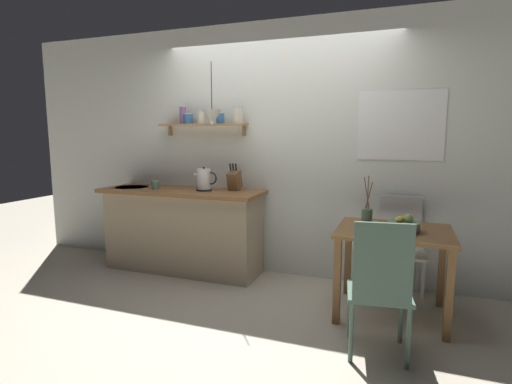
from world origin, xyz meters
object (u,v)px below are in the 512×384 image
Objects in this scene: dining_chair_near at (380,285)px; coffee_mug_by_sink at (155,185)px; dining_table at (393,244)px; pendant_lamp at (212,117)px; electric_kettle at (204,180)px; dining_chair_far at (400,242)px; fruit_bowl at (404,225)px; twig_vase at (367,216)px; knife_block at (234,180)px.

coffee_mug_by_sink is (-2.46, 1.03, 0.44)m from dining_chair_near.
pendant_lamp is at bearing 170.93° from dining_table.
dining_table is at bearing -10.45° from electric_kettle.
dining_chair_far is at bearing 3.54° from electric_kettle.
fruit_bowl is at bearing 79.33° from dining_chair_near.
electric_kettle is (-1.90, 1.11, 0.51)m from dining_chair_near.
pendant_lamp is at bearing -174.04° from dining_chair_far.
fruit_bowl is at bearing -9.87° from pendant_lamp.
twig_vase is (-0.30, 0.11, 0.02)m from fruit_bowl.
dining_table is at bearing -6.31° from coffee_mug_by_sink.
twig_vase is at bearing -16.50° from knife_block.
dining_chair_near reaches higher than fruit_bowl.
dining_chair_far is at bearing 56.13° from twig_vase.
dining_chair_near is 8.25× the size of coffee_mug_by_sink.
fruit_bowl is 2.08m from electric_kettle.
twig_vase is at bearing -123.87° from dining_chair_far.
dining_chair_near is at bearing -30.66° from pendant_lamp.
coffee_mug_by_sink is (-2.59, 0.32, 0.17)m from fruit_bowl.
dining_chair_far is 0.59m from twig_vase.
coffee_mug_by_sink is at bearing -171.68° from electric_kettle.
dining_chair_near is 2.26m from electric_kettle.
electric_kettle is (-2.00, -0.12, 0.52)m from dining_chair_far.
dining_chair_near is at bearing -78.24° from twig_vase.
dining_table is 0.20m from fruit_bowl.
electric_kettle is at bearing 170.39° from twig_vase.
twig_vase reaches higher than coffee_mug_by_sink.
knife_block is at bearing 23.81° from electric_kettle.
twig_vase reaches higher than dining_chair_far.
dining_table is at bearing -95.77° from dining_chair_far.
knife_block is 0.47× the size of pendant_lamp.
twig_vase is 1.83m from pendant_lamp.
knife_block is at bearing 162.97° from fruit_bowl.
pendant_lamp is at bearing 149.34° from dining_chair_near.
twig_vase is at bearing -5.24° from coffee_mug_by_sink.
electric_kettle reaches higher than fruit_bowl.
dining_chair_far is 0.60m from fruit_bowl.
coffee_mug_by_sink is (-2.57, -0.21, 0.46)m from dining_chair_far.
dining_chair_near is at bearing -30.40° from electric_kettle.
dining_chair_near is at bearing -95.02° from dining_chair_far.
dining_chair_far is 2.62m from coffee_mug_by_sink.
coffee_mug_by_sink is 1.01m from pendant_lamp.
dining_chair_near is at bearing -22.73° from coffee_mug_by_sink.
electric_kettle is 0.42× the size of pendant_lamp.
fruit_bowl is (0.03, -0.52, 0.28)m from dining_chair_far.
dining_table is 0.97× the size of dining_chair_far.
fruit_bowl is at bearing -87.19° from dining_chair_far.
dining_chair_near is 3.71× the size of electric_kettle.
dining_chair_near is 2.70m from coffee_mug_by_sink.
twig_vase is 1.48× the size of knife_block.
dining_chair_far is 3.70× the size of fruit_bowl.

